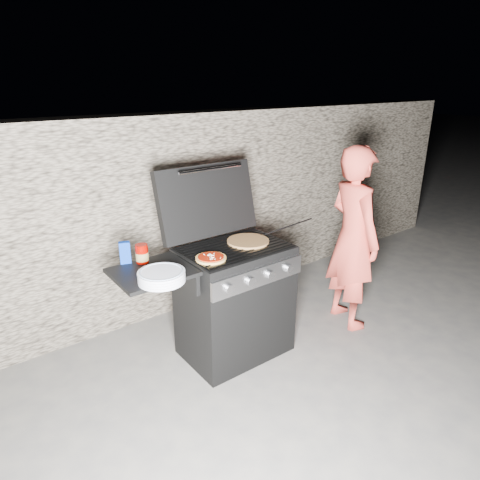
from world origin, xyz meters
TOP-DOWN VIEW (x-y plane):
  - ground at (0.00, 0.00)m, footprint 50.00×50.00m
  - stone_wall at (0.00, 1.05)m, footprint 8.00×0.35m
  - gas_grill at (-0.25, 0.00)m, footprint 1.34×0.79m
  - pizza_topped at (-0.27, -0.10)m, footprint 0.23×0.23m
  - pizza_plain at (0.13, 0.01)m, footprint 0.42×0.42m
  - sauce_jar at (-0.66, 0.16)m, footprint 0.11×0.11m
  - blue_carton at (-0.76, 0.22)m, footprint 0.08×0.06m
  - plate_stack at (-0.70, -0.19)m, footprint 0.32×0.32m
  - person at (1.09, -0.22)m, footprint 0.52×0.66m
  - tongs at (0.54, 0.00)m, footprint 0.43×0.11m

SIDE VIEW (x-z plane):
  - ground at x=0.00m, z-range 0.00..0.00m
  - gas_grill at x=-0.25m, z-range 0.00..0.91m
  - person at x=1.09m, z-range 0.00..1.59m
  - stone_wall at x=0.00m, z-range 0.00..1.80m
  - pizza_plain at x=0.13m, z-range 0.91..0.93m
  - pizza_topped at x=-0.27m, z-range 0.91..0.93m
  - plate_stack at x=-0.70m, z-range 0.90..0.97m
  - tongs at x=0.54m, z-range 0.91..1.00m
  - sauce_jar at x=-0.66m, z-range 0.90..1.03m
  - blue_carton at x=-0.76m, z-range 0.90..1.05m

